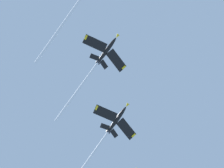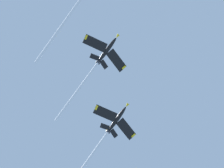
% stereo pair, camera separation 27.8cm
% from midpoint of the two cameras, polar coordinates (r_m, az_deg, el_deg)
% --- Properties ---
extents(jet_second, '(24.78, 31.34, 19.13)m').
position_cam_midpoint_polar(jet_second, '(176.55, -1.75, 2.54)').
color(jet_second, black).
extents(jet_third, '(26.93, 34.63, 21.12)m').
position_cam_midpoint_polar(jet_third, '(179.95, -0.79, -6.39)').
color(jet_third, black).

